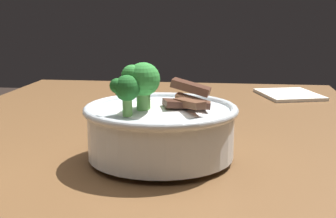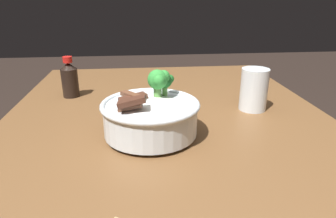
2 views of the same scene
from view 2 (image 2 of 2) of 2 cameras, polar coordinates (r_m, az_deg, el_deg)
dining_table at (r=0.74m, az=1.08°, el=-14.15°), size 1.41×0.86×0.79m
rice_bowl at (r=0.68m, az=-3.25°, el=-0.92°), size 0.22×0.22×0.15m
drinking_glass at (r=0.88m, az=15.69°, el=3.01°), size 0.07×0.07×0.12m
soy_sauce_bottle at (r=1.00m, az=-17.88°, el=5.32°), size 0.05×0.05×0.13m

